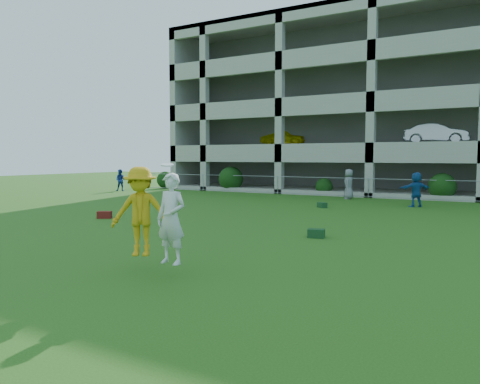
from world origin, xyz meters
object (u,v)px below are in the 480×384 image
Objects in this scene: bystander_d at (416,189)px; bystander_c at (349,184)px; parking_garage at (401,109)px; bystander_a at (121,180)px; frisbee_contest at (147,213)px.

bystander_c is at bearing -72.28° from bystander_d.
parking_garage is (-3.38, 12.63, 5.16)m from bystander_d.
bystander_d is (4.14, -2.55, -0.02)m from bystander_c.
bystander_a is 20.28m from bystander_d.
bystander_c is (16.13, 1.90, 0.09)m from bystander_a.
parking_garage reaches higher than bystander_c.
bystander_a is at bearing -91.25° from bystander_c.
parking_garage is (-0.79, 29.15, 4.76)m from frisbee_contest.
parking_garage is at bearing -115.68° from bystander_d.
bystander_c is 19.14m from frisbee_contest.
bystander_d is 16.72m from frisbee_contest.
bystander_d is (20.27, -0.66, 0.07)m from bystander_a.
bystander_c is at bearing 94.66° from frisbee_contest.
bystander_d is at bearing 81.09° from frisbee_contest.
bystander_a is 24.65m from frisbee_contest.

